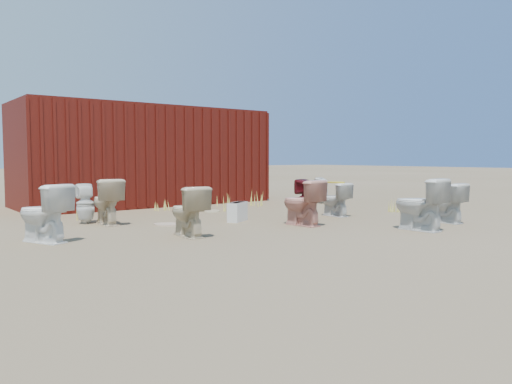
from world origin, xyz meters
TOP-DOWN VIEW (x-y plane):
  - ground at (0.00, 0.00)m, footprint 100.00×100.00m
  - shipping_container at (0.00, 5.20)m, footprint 6.00×2.40m
  - toilet_front_a at (-3.60, 0.72)m, footprint 0.74×0.91m
  - toilet_front_pink at (0.39, -0.19)m, footprint 0.50×0.80m
  - toilet_front_c at (1.48, -1.76)m, footprint 0.51×0.84m
  - toilet_front_maroon at (1.03, 0.39)m, footprint 0.40×0.40m
  - toilet_front_e at (2.66, -1.50)m, footprint 0.42×0.71m
  - toilet_back_a at (-2.48, 2.32)m, footprint 0.37×0.38m
  - toilet_back_beige_left at (-2.22, 1.98)m, footprint 0.52×0.83m
  - toilet_back_beige_right at (-1.77, -0.05)m, footprint 0.46×0.76m
  - toilet_back_yellowlid at (1.83, 0.40)m, footprint 0.39×0.66m
  - toilet_back_e at (3.60, 2.53)m, footprint 0.35×0.35m
  - yellow_lid at (1.83, 0.40)m, footprint 0.34×0.42m
  - loose_tank at (-0.17, 0.93)m, footprint 0.53×0.43m
  - loose_lid_near at (0.32, 2.62)m, footprint 0.50×0.58m
  - loose_lid_far at (-1.43, 1.27)m, footprint 0.59×0.58m
  - weed_clump_a at (-2.34, 2.98)m, footprint 0.36×0.36m
  - weed_clump_b at (0.65, 2.44)m, footprint 0.32×0.32m
  - weed_clump_c at (1.89, 2.95)m, footprint 0.36×0.36m
  - weed_clump_d at (-0.43, 3.50)m, footprint 0.30×0.30m
  - weed_clump_e at (1.18, 3.35)m, footprint 0.34×0.34m
  - weed_clump_f at (3.40, 0.20)m, footprint 0.28×0.28m

SIDE VIEW (x-z plane):
  - ground at x=0.00m, z-range 0.00..0.00m
  - loose_lid_near at x=0.32m, z-range 0.00..0.02m
  - loose_lid_far at x=-1.43m, z-range 0.00..0.02m
  - weed_clump_d at x=-0.43m, z-range 0.00..0.23m
  - weed_clump_b at x=0.65m, z-range 0.00..0.25m
  - weed_clump_f at x=3.40m, z-range 0.00..0.27m
  - weed_clump_e at x=1.18m, z-range 0.00..0.29m
  - weed_clump_a at x=-2.34m, z-range 0.00..0.29m
  - loose_tank at x=-0.17m, z-range 0.00..0.35m
  - weed_clump_c at x=1.89m, z-range 0.00..0.37m
  - toilet_back_e at x=3.60m, z-range 0.00..0.66m
  - toilet_back_yellowlid at x=1.83m, z-range 0.00..0.67m
  - toilet_back_a at x=-2.48m, z-range 0.00..0.71m
  - toilet_front_e at x=2.66m, z-range 0.00..0.71m
  - toilet_back_beige_right at x=-1.77m, z-range 0.00..0.75m
  - toilet_front_maroon at x=1.03m, z-range 0.00..0.76m
  - toilet_front_pink at x=0.39m, z-range 0.00..0.79m
  - toilet_back_beige_left at x=-2.22m, z-range 0.00..0.80m
  - toilet_front_a at x=-3.60m, z-range 0.00..0.81m
  - toilet_front_c at x=1.48m, z-range 0.00..0.84m
  - yellow_lid at x=1.83m, z-range 0.67..0.69m
  - shipping_container at x=0.00m, z-range 0.00..2.40m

